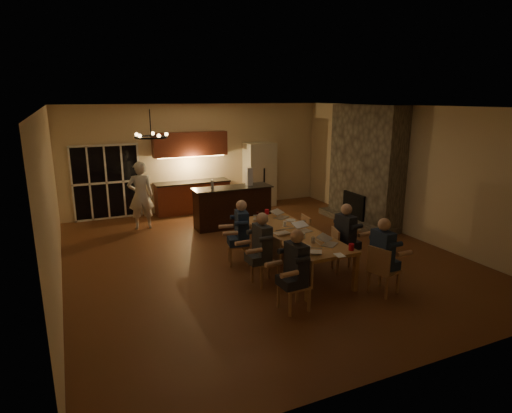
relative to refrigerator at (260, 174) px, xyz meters
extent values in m
plane|color=brown|center=(-1.90, -4.15, -1.00)|extent=(9.00, 9.00, 0.00)
cube|color=beige|center=(-1.90, 0.37, 0.60)|extent=(8.00, 0.04, 3.20)
cube|color=beige|center=(-5.92, -4.15, 0.60)|extent=(0.04, 9.00, 3.20)
cube|color=beige|center=(2.12, -4.15, 0.60)|extent=(0.04, 9.00, 3.20)
cube|color=white|center=(-1.90, -4.15, 2.22)|extent=(8.00, 9.00, 0.04)
cube|color=black|center=(-4.60, 0.32, 0.05)|extent=(1.86, 0.08, 2.10)
cube|color=#6F6757|center=(1.80, -2.95, 0.60)|extent=(0.58, 2.50, 3.20)
cube|color=beige|center=(0.00, 0.00, 0.00)|extent=(0.90, 0.68, 2.00)
cube|color=#AA6B44|center=(-1.58, -5.06, -0.62)|extent=(1.10, 2.92, 0.75)
cube|color=black|center=(-1.65, -1.85, -0.46)|extent=(2.12, 0.70, 1.08)
imported|color=silver|center=(-3.90, -1.03, -0.10)|extent=(0.68, 0.47, 1.79)
torus|color=black|center=(-4.29, -5.05, 1.75)|extent=(0.54, 0.54, 0.03)
cylinder|color=white|center=(-1.58, -5.43, -0.20)|extent=(0.08, 0.08, 0.10)
cylinder|color=white|center=(-1.52, -4.56, -0.20)|extent=(0.07, 0.07, 0.10)
cylinder|color=white|center=(-1.94, -4.24, -0.20)|extent=(0.07, 0.07, 0.10)
cylinder|color=#AC0B1C|center=(-1.15, -6.36, -0.19)|extent=(0.10, 0.10, 0.12)
cylinder|color=#AC0B1C|center=(-2.01, -4.74, -0.19)|extent=(0.09, 0.09, 0.12)
cylinder|color=#AC0B1C|center=(-1.47, -3.59, -0.19)|extent=(0.10, 0.10, 0.12)
cylinder|color=#B2B2B7|center=(-1.56, -5.75, -0.19)|extent=(0.07, 0.07, 0.12)
cylinder|color=#3F0F0C|center=(-1.76, -3.73, -0.19)|extent=(0.07, 0.07, 0.12)
cylinder|color=#B2B2B7|center=(-1.16, -4.74, -0.19)|extent=(0.07, 0.07, 0.12)
cylinder|color=white|center=(-1.20, -5.66, -0.24)|extent=(0.23, 0.23, 0.02)
cylinder|color=white|center=(-1.83, -5.89, -0.24)|extent=(0.25, 0.25, 0.02)
cylinder|color=white|center=(-1.22, -4.27, -0.24)|extent=(0.23, 0.23, 0.02)
cube|color=white|center=(-1.49, -6.50, -0.24)|extent=(0.17, 0.22, 0.01)
cylinder|color=#99999E|center=(-2.21, -1.87, 0.20)|extent=(0.08, 0.08, 0.24)
cube|color=silver|center=(-1.14, -1.81, 0.32)|extent=(0.15, 0.15, 0.47)
camera|label=1|loc=(-5.63, -12.18, 2.38)|focal=30.00mm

